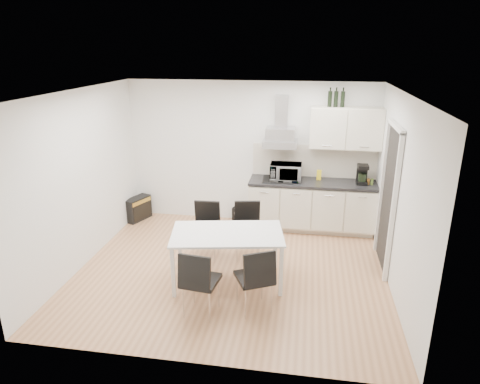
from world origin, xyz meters
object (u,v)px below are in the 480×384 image
object	(u,v)px
chair_far_right	(248,231)
floor_speaker	(237,214)
dining_table	(227,238)
kitchenette	(315,186)
chair_far_left	(205,231)
chair_near_left	(201,281)
guitar_amp	(138,208)
chair_near_right	(254,278)

from	to	relation	value
chair_far_right	floor_speaker	size ratio (longest dim) A/B	3.35
chair_far_right	dining_table	bearing A→B (deg)	66.75
kitchenette	chair_far_left	world-z (taller)	kitchenette
chair_far_left	chair_near_left	bearing A→B (deg)	98.80
dining_table	guitar_amp	size ratio (longest dim) A/B	2.86
chair_far_left	chair_near_right	bearing A→B (deg)	123.44
chair_near_left	floor_speaker	distance (m)	3.02
chair_near_left	chair_near_right	distance (m)	0.66
dining_table	chair_far_left	bearing A→B (deg)	115.32
kitchenette	floor_speaker	world-z (taller)	kitchenette
dining_table	guitar_amp	xyz separation A→B (m)	(-2.12, 1.96, -0.45)
chair_near_left	floor_speaker	bearing A→B (deg)	97.97
dining_table	chair_far_right	size ratio (longest dim) A/B	1.87
chair_near_right	floor_speaker	world-z (taller)	chair_near_right
chair_near_left	floor_speaker	size ratio (longest dim) A/B	3.35
chair_near_left	floor_speaker	world-z (taller)	chair_near_left
chair_far_left	floor_speaker	xyz separation A→B (m)	(0.24, 1.55, -0.31)
chair_far_right	chair_far_left	bearing A→B (deg)	-1.17
chair_far_left	chair_far_right	bearing A→B (deg)	-173.23
chair_far_left	floor_speaker	world-z (taller)	chair_far_left
chair_far_right	chair_near_right	distance (m)	1.41
kitchenette	chair_far_right	world-z (taller)	kitchenette
chair_near_left	dining_table	bearing A→B (deg)	83.97
kitchenette	chair_far_left	xyz separation A→B (m)	(-1.66, -1.38, -0.39)
guitar_amp	dining_table	bearing A→B (deg)	-20.95
chair_far_right	chair_near_right	bearing A→B (deg)	90.98
chair_far_right	guitar_amp	xyz separation A→B (m)	(-2.29, 1.19, -0.22)
chair_far_left	chair_far_right	xyz separation A→B (m)	(0.65, 0.11, 0.00)
kitchenette	floor_speaker	distance (m)	1.60
chair_far_right	chair_near_right	world-z (taller)	same
dining_table	chair_far_left	world-z (taller)	chair_far_left
kitchenette	chair_near_left	world-z (taller)	kitchenette
kitchenette	chair_far_left	distance (m)	2.20
chair_far_left	dining_table	bearing A→B (deg)	122.97
chair_far_right	chair_near_left	distance (m)	1.60
dining_table	chair_near_right	size ratio (longest dim) A/B	1.87
dining_table	kitchenette	bearing A→B (deg)	49.59
kitchenette	floor_speaker	xyz separation A→B (m)	(-1.43, 0.17, -0.70)
dining_table	chair_near_right	distance (m)	0.80
dining_table	chair_near_left	size ratio (longest dim) A/B	1.87
guitar_amp	chair_far_left	bearing A→B (deg)	-16.44
chair_far_left	guitar_amp	bearing A→B (deg)	-40.86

